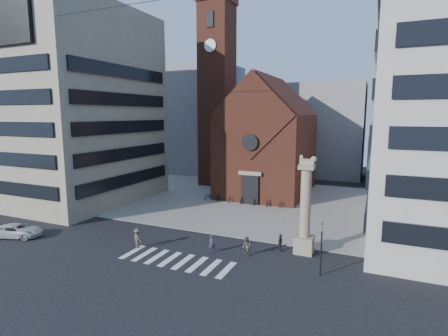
{
  "coord_description": "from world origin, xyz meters",
  "views": [
    {
      "loc": [
        15.36,
        -26.78,
        12.13
      ],
      "look_at": [
        0.07,
        8.0,
        6.27
      ],
      "focal_mm": 28.0,
      "sensor_mm": 36.0,
      "label": 1
    }
  ],
  "objects_px": {
    "traffic_light": "(321,247)",
    "pedestrian_2": "(280,243)",
    "lion_column": "(305,215)",
    "pedestrian_0": "(212,244)",
    "pedestrian_1": "(247,246)",
    "scooter_0": "(208,196)",
    "white_car": "(18,231)"
  },
  "relations": [
    {
      "from": "traffic_light",
      "to": "pedestrian_2",
      "type": "bearing_deg",
      "value": 138.88
    },
    {
      "from": "lion_column",
      "to": "pedestrian_0",
      "type": "xyz_separation_m",
      "value": [
        -7.47,
        -3.27,
        -2.65
      ]
    },
    {
      "from": "traffic_light",
      "to": "pedestrian_1",
      "type": "height_order",
      "value": "traffic_light"
    },
    {
      "from": "pedestrian_0",
      "to": "scooter_0",
      "type": "distance_m",
      "value": 19.42
    },
    {
      "from": "pedestrian_1",
      "to": "scooter_0",
      "type": "bearing_deg",
      "value": 164.93
    },
    {
      "from": "white_car",
      "to": "pedestrian_0",
      "type": "xyz_separation_m",
      "value": [
        19.46,
        4.23,
        0.15
      ]
    },
    {
      "from": "white_car",
      "to": "pedestrian_2",
      "type": "bearing_deg",
      "value": -94.28
    },
    {
      "from": "pedestrian_1",
      "to": "scooter_0",
      "type": "distance_m",
      "value": 20.55
    },
    {
      "from": "lion_column",
      "to": "pedestrian_1",
      "type": "bearing_deg",
      "value": -148.45
    },
    {
      "from": "pedestrian_1",
      "to": "scooter_0",
      "type": "xyz_separation_m",
      "value": [
        -11.98,
        16.69,
        -0.33
      ]
    },
    {
      "from": "pedestrian_2",
      "to": "scooter_0",
      "type": "bearing_deg",
      "value": 47.93
    },
    {
      "from": "traffic_light",
      "to": "white_car",
      "type": "bearing_deg",
      "value": -173.11
    },
    {
      "from": "traffic_light",
      "to": "scooter_0",
      "type": "distance_m",
      "value": 25.78
    },
    {
      "from": "traffic_light",
      "to": "white_car",
      "type": "xyz_separation_m",
      "value": [
        -28.93,
        -3.49,
        -1.63
      ]
    },
    {
      "from": "lion_column",
      "to": "pedestrian_1",
      "type": "height_order",
      "value": "lion_column"
    },
    {
      "from": "lion_column",
      "to": "pedestrian_0",
      "type": "height_order",
      "value": "lion_column"
    },
    {
      "from": "pedestrian_1",
      "to": "pedestrian_2",
      "type": "distance_m",
      "value": 3.26
    },
    {
      "from": "traffic_light",
      "to": "pedestrian_0",
      "type": "distance_m",
      "value": 9.61
    },
    {
      "from": "white_car",
      "to": "scooter_0",
      "type": "bearing_deg",
      "value": -46.12
    },
    {
      "from": "traffic_light",
      "to": "pedestrian_0",
      "type": "relative_size",
      "value": 2.67
    },
    {
      "from": "lion_column",
      "to": "pedestrian_1",
      "type": "relative_size",
      "value": 5.1
    },
    {
      "from": "white_car",
      "to": "scooter_0",
      "type": "xyz_separation_m",
      "value": [
        10.54,
        21.47,
        -0.14
      ]
    },
    {
      "from": "lion_column",
      "to": "scooter_0",
      "type": "distance_m",
      "value": 21.75
    },
    {
      "from": "pedestrian_0",
      "to": "pedestrian_2",
      "type": "distance_m",
      "value": 6.11
    },
    {
      "from": "pedestrian_0",
      "to": "pedestrian_1",
      "type": "distance_m",
      "value": 3.11
    },
    {
      "from": "pedestrian_0",
      "to": "pedestrian_1",
      "type": "xyz_separation_m",
      "value": [
        3.06,
        0.56,
        0.05
      ]
    },
    {
      "from": "pedestrian_2",
      "to": "pedestrian_1",
      "type": "bearing_deg",
      "value": 136.03
    },
    {
      "from": "lion_column",
      "to": "traffic_light",
      "type": "relative_size",
      "value": 2.02
    },
    {
      "from": "pedestrian_2",
      "to": "white_car",
      "type": "bearing_deg",
      "value": 108.83
    },
    {
      "from": "traffic_light",
      "to": "pedestrian_2",
      "type": "relative_size",
      "value": 2.74
    },
    {
      "from": "traffic_light",
      "to": "white_car",
      "type": "distance_m",
      "value": 29.18
    },
    {
      "from": "lion_column",
      "to": "pedestrian_2",
      "type": "relative_size",
      "value": 5.52
    }
  ]
}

